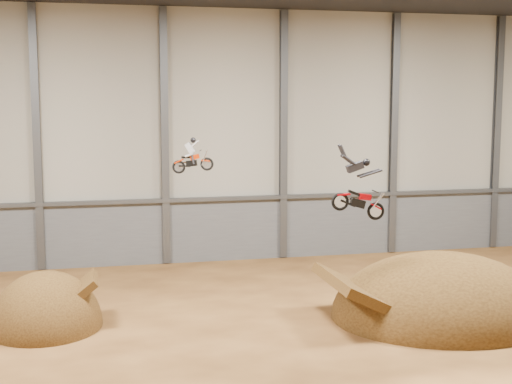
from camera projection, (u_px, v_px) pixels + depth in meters
floor at (299, 349)px, 25.96m from camera, size 40.00×40.00×0.00m
back_wall at (224, 137)px, 39.56m from camera, size 40.00×0.10×14.00m
lower_band_back at (225, 230)px, 40.15m from camera, size 39.80×0.18×3.50m
steel_rail at (226, 199)px, 39.77m from camera, size 39.80×0.35×0.20m
steel_column_1 at (37, 139)px, 37.18m from camera, size 0.40×0.36×13.90m
steel_column_2 at (165, 137)px, 38.64m from camera, size 0.40×0.36×13.90m
steel_column_3 at (283, 136)px, 40.10m from camera, size 0.40×0.36×13.90m
steel_column_4 at (394, 135)px, 41.56m from camera, size 0.40×0.36×13.90m
steel_column_5 at (496, 134)px, 43.03m from camera, size 0.40×0.36×13.90m
takeoff_ramp at (46, 327)px, 28.58m from camera, size 4.46×5.15×4.46m
landing_ramp at (441, 316)px, 29.91m from camera, size 9.30×8.22×5.36m
fmx_rider_a at (193, 153)px, 30.92m from camera, size 2.07×1.16×1.81m
fmx_rider_b at (356, 183)px, 28.08m from camera, size 3.58×1.08×3.24m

